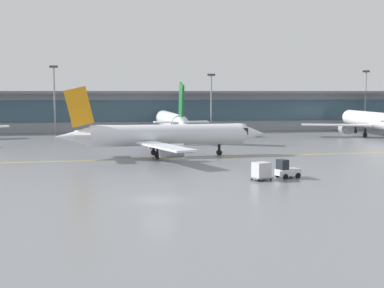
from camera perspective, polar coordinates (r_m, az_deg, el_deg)
The scene contains 11 objects.
ground_plane at distance 46.60m, azimuth -3.64°, elevation -6.07°, with size 400.00×400.00×0.00m, color slate.
taxiway_centreline_stripe at distance 75.27m, azimuth -2.47°, elevation -1.55°, with size 110.00×0.36×0.01m, color yellow.
terminal_concourse at distance 128.88m, azimuth -6.50°, elevation 3.63°, with size 170.65×11.00×9.60m.
gate_airplane_1 at distance 108.62m, azimuth -2.30°, elevation 2.47°, with size 31.62×34.01×11.27m.
gate_airplane_2 at distance 118.43m, azimuth 18.95°, elevation 2.43°, with size 31.59×33.97×11.26m.
taxiing_regional_jet at distance 76.86m, azimuth -2.92°, elevation 0.90°, with size 30.99×28.73×10.26m.
baggage_tug at distance 58.96m, azimuth 10.15°, elevation -2.78°, with size 2.91×2.28×2.10m.
cargo_dolly_lead at distance 57.02m, azimuth 7.50°, elevation -2.86°, with size 2.51×2.19×1.94m.
apron_light_mast_1 at distance 120.71m, azimuth -14.65°, elevation 4.94°, with size 1.80×0.36×15.18m.
apron_light_mast_2 at distance 120.83m, azimuth 2.09°, elevation 4.72°, with size 1.80×0.36×13.52m.
apron_light_mast_3 at distance 136.82m, azimuth 18.23°, elevation 4.80°, with size 1.80×0.36×14.65m.
Camera 1 is at (-3.44, -45.49, 9.50)m, focal length 49.34 mm.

